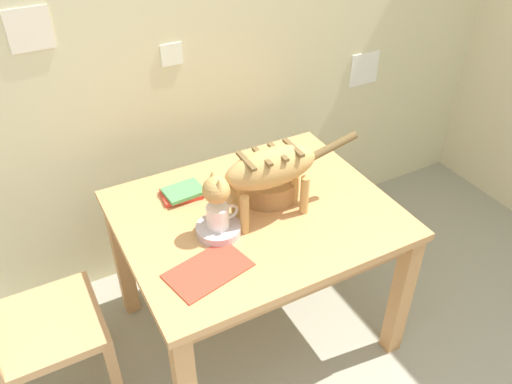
% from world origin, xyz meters
% --- Properties ---
extents(wall_rear, '(4.55, 0.11, 2.50)m').
position_xyz_m(wall_rear, '(0.00, 2.02, 1.25)').
color(wall_rear, beige).
rests_on(wall_rear, ground_plane).
extents(dining_table, '(1.11, 0.91, 0.72)m').
position_xyz_m(dining_table, '(0.10, 1.29, 0.63)').
color(dining_table, tan).
rests_on(dining_table, ground_plane).
extents(cat, '(0.68, 0.15, 0.32)m').
position_xyz_m(cat, '(0.12, 1.24, 0.95)').
color(cat, tan).
rests_on(cat, dining_table).
extents(saucer_bowl, '(0.18, 0.18, 0.04)m').
position_xyz_m(saucer_bowl, '(-0.09, 1.24, 0.74)').
color(saucer_bowl, '#BCABAE').
rests_on(saucer_bowl, dining_table).
extents(coffee_mug, '(0.13, 0.09, 0.09)m').
position_xyz_m(coffee_mug, '(-0.09, 1.24, 0.81)').
color(coffee_mug, white).
rests_on(coffee_mug, saucer_bowl).
extents(magazine, '(0.33, 0.25, 0.01)m').
position_xyz_m(magazine, '(-0.21, 1.07, 0.73)').
color(magazine, red).
rests_on(magazine, dining_table).
extents(book_stack, '(0.18, 0.14, 0.04)m').
position_xyz_m(book_stack, '(-0.12, 1.53, 0.74)').
color(book_stack, red).
rests_on(book_stack, dining_table).
extents(wicker_basket, '(0.27, 0.27, 0.09)m').
position_xyz_m(wicker_basket, '(0.21, 1.38, 0.77)').
color(wicker_basket, '#A87443').
rests_on(wicker_basket, dining_table).
extents(wooden_chair_near, '(0.42, 0.42, 0.93)m').
position_xyz_m(wooden_chair_near, '(-0.83, 1.37, 0.45)').
color(wooden_chair_near, tan).
rests_on(wooden_chair_near, ground_plane).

